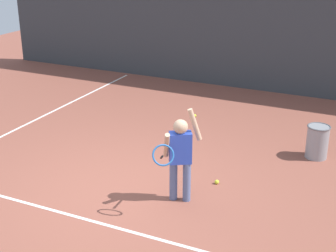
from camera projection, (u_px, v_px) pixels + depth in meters
name	position (u px, v px, depth m)	size (l,w,h in m)	color
ground_plane	(122.00, 190.00, 7.22)	(20.00, 20.00, 0.00)	brown
court_line_baseline	(88.00, 220.00, 6.47)	(9.00, 0.05, 0.00)	white
court_line_sideline	(8.00, 133.00, 9.27)	(0.05, 9.00, 0.00)	white
back_fence_windscreen	(244.00, 6.00, 11.33)	(13.33, 0.08, 3.87)	#383D42
fence_post_1	(245.00, 3.00, 11.35)	(0.09, 0.09, 4.02)	slate
tennis_player	(180.00, 153.00, 6.69)	(0.50, 0.82, 1.35)	slate
ball_hopper	(317.00, 141.00, 8.18)	(0.38, 0.38, 0.56)	gray
tennis_ball_0	(217.00, 182.00, 7.39)	(0.07, 0.07, 0.07)	#CCE033
tennis_ball_3	(195.00, 116.00, 10.07)	(0.07, 0.07, 0.07)	#CCE033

